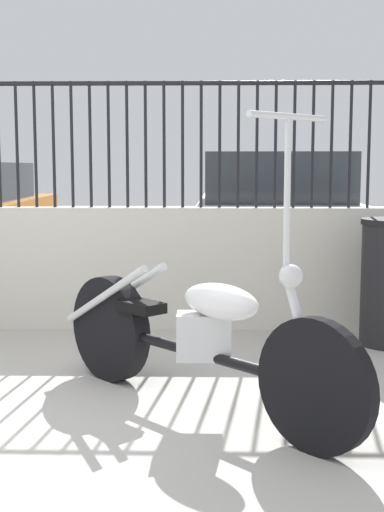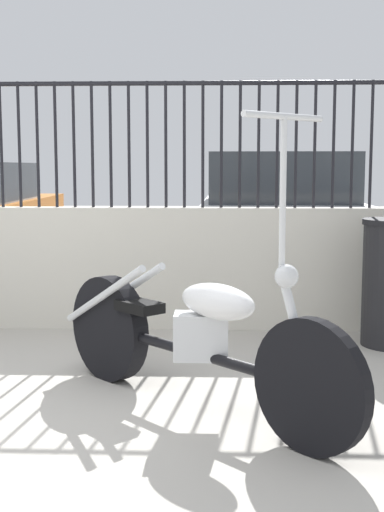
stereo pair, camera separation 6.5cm
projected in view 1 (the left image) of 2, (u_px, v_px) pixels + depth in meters
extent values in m
cube|color=beige|center=(57.00, 268.00, 5.70)|extent=(8.25, 0.18, 0.97)
cylinder|color=black|center=(17.00, 145.00, 5.59)|extent=(0.02, 0.02, 0.98)
cylinder|color=black|center=(35.00, 145.00, 5.58)|extent=(0.02, 0.02, 0.98)
cylinder|color=black|center=(54.00, 145.00, 5.58)|extent=(0.02, 0.02, 0.98)
cylinder|color=black|center=(72.00, 145.00, 5.58)|extent=(0.02, 0.02, 0.98)
cylinder|color=black|center=(90.00, 145.00, 5.57)|extent=(0.02, 0.02, 0.98)
cylinder|color=black|center=(109.00, 145.00, 5.57)|extent=(0.02, 0.02, 0.98)
cylinder|color=black|center=(127.00, 145.00, 5.57)|extent=(0.02, 0.02, 0.98)
cylinder|color=black|center=(146.00, 145.00, 5.56)|extent=(0.02, 0.02, 0.98)
cylinder|color=black|center=(164.00, 145.00, 5.56)|extent=(0.02, 0.02, 0.98)
cylinder|color=black|center=(183.00, 145.00, 5.55)|extent=(0.02, 0.02, 0.98)
cylinder|color=black|center=(201.00, 145.00, 5.55)|extent=(0.02, 0.02, 0.98)
cylinder|color=black|center=(220.00, 145.00, 5.55)|extent=(0.02, 0.02, 0.98)
cylinder|color=black|center=(238.00, 145.00, 5.54)|extent=(0.02, 0.02, 0.98)
cylinder|color=black|center=(257.00, 145.00, 5.54)|extent=(0.02, 0.02, 0.98)
cylinder|color=black|center=(275.00, 145.00, 5.54)|extent=(0.02, 0.02, 0.98)
cylinder|color=black|center=(294.00, 145.00, 5.53)|extent=(0.02, 0.02, 0.98)
cylinder|color=black|center=(313.00, 145.00, 5.53)|extent=(0.02, 0.02, 0.98)
cylinder|color=black|center=(332.00, 145.00, 5.52)|extent=(0.02, 0.02, 0.98)
cylinder|color=black|center=(350.00, 145.00, 5.52)|extent=(0.02, 0.02, 0.98)
cylinder|color=black|center=(369.00, 145.00, 5.52)|extent=(0.02, 0.02, 0.98)
cylinder|color=black|center=(52.00, 84.00, 5.52)|extent=(8.25, 0.04, 0.04)
cylinder|color=black|center=(315.00, 386.00, 3.18)|extent=(0.49, 0.50, 0.63)
cylinder|color=black|center=(110.00, 329.00, 4.31)|extent=(0.52, 0.53, 0.64)
cylinder|color=black|center=(197.00, 353.00, 3.75)|extent=(1.03, 1.06, 0.06)
cube|color=silver|center=(204.00, 336.00, 3.70)|extent=(0.28, 0.18, 0.24)
ellipsoid|color=white|center=(220.00, 301.00, 3.59)|extent=(0.48, 0.49, 0.18)
cube|color=black|center=(141.00, 306.00, 4.07)|extent=(0.31, 0.31, 0.06)
cylinder|color=silver|center=(300.00, 328.00, 3.22)|extent=(0.19, 0.19, 0.51)
sphere|color=silver|center=(291.00, 276.00, 3.23)|extent=(0.11, 0.11, 0.11)
cylinder|color=silver|center=(287.00, 195.00, 3.21)|extent=(0.03, 0.03, 0.70)
cylinder|color=silver|center=(288.00, 116.00, 3.17)|extent=(0.39, 0.38, 0.03)
cylinder|color=silver|center=(105.00, 295.00, 4.20)|extent=(0.57, 0.58, 0.44)
cylinder|color=silver|center=(124.00, 292.00, 4.29)|extent=(0.57, 0.58, 0.44)
cylinder|color=black|center=(45.00, 237.00, 9.78)|extent=(0.14, 0.64, 0.64)
cylinder|color=black|center=(207.00, 238.00, 9.69)|extent=(0.12, 0.64, 0.64)
cylinder|color=black|center=(326.00, 238.00, 9.63)|extent=(0.12, 0.64, 0.64)
cylinder|color=black|center=(202.00, 263.00, 7.16)|extent=(0.12, 0.64, 0.64)
cylinder|color=black|center=(363.00, 264.00, 7.09)|extent=(0.12, 0.64, 0.64)
cube|color=#B7BABF|center=(273.00, 228.00, 8.36)|extent=(1.79, 4.15, 0.66)
cube|color=#2D3338|center=(275.00, 177.00, 8.08)|extent=(1.58, 2.00, 0.54)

